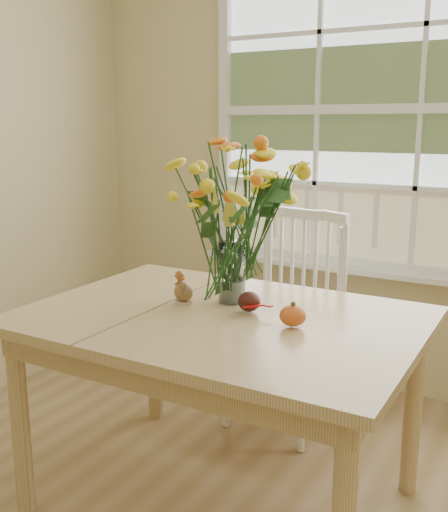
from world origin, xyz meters
The scene contains 8 objects.
wall_back centered at (0.00, 2.25, 1.35)m, with size 4.00×0.02×2.70m, color beige.
window centered at (0.00, 2.21, 1.53)m, with size 2.42×0.12×1.74m.
dining_table centered at (-0.39, 0.90, 0.69)m, with size 1.46×1.05×0.78m.
windsor_chair centered at (-0.44, 1.68, 0.58)m, with size 0.52×0.50×1.04m.
flower_vase centered at (-0.44, 1.06, 1.14)m, with size 0.51×0.51×0.60m.
pumpkin centered at (-0.11, 0.90, 0.82)m, with size 0.09×0.09×0.07m, color #C04916.
turkey_figurine centered at (-0.59, 0.94, 0.82)m, with size 0.11×0.09×0.11m.
dark_gourd centered at (-0.32, 0.97, 0.82)m, with size 0.13×0.09×0.08m.
Camera 1 is at (0.68, -0.95, 1.48)m, focal length 42.00 mm.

